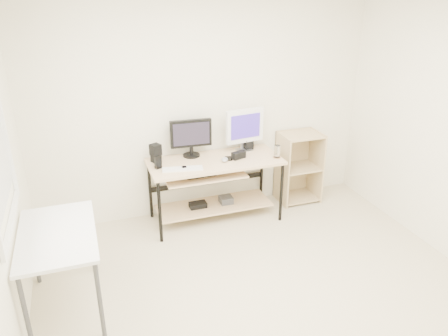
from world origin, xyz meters
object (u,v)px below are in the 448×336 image
black_monitor (191,136)px  audio_controller (158,162)px  shelf_unit (297,166)px  white_imac (245,127)px  desk (213,177)px  side_table (58,241)px

black_monitor → audio_controller: bearing=-148.8°
black_monitor → shelf_unit: bearing=1.3°
audio_controller → white_imac: bearing=-10.4°
desk → black_monitor: (-0.19, 0.21, 0.46)m
side_table → shelf_unit: 3.09m
desk → shelf_unit: size_ratio=1.67×
black_monitor → audio_controller: (-0.43, -0.23, -0.18)m
side_table → shelf_unit: (2.83, 1.22, -0.22)m
desk → shelf_unit: shelf_unit is taller
desk → black_monitor: 0.54m
desk → shelf_unit: 1.19m
desk → audio_controller: 0.68m
desk → white_imac: white_imac is taller
side_table → black_monitor: 1.96m
desk → white_imac: (0.45, 0.17, 0.50)m
side_table → audio_controller: (1.03, 1.03, 0.15)m
white_imac → audio_controller: 1.12m
shelf_unit → black_monitor: bearing=178.1°
shelf_unit → white_imac: white_imac is taller
side_table → black_monitor: black_monitor is taller
desk → white_imac: 0.70m
shelf_unit → black_monitor: (-1.37, 0.04, 0.55)m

